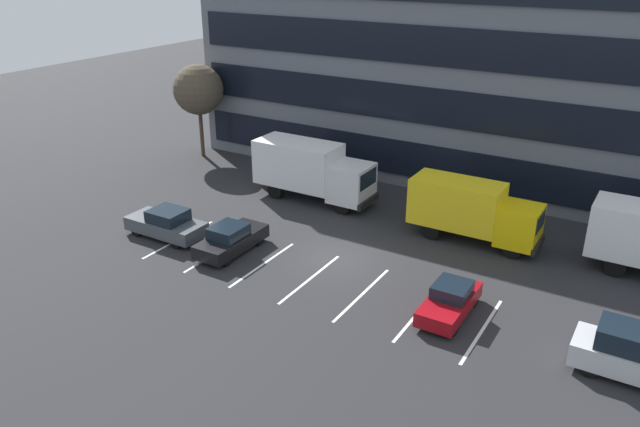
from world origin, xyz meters
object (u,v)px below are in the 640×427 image
at_px(box_truck_white, 312,169).
at_px(box_truck_yellow_all, 472,209).
at_px(sedan_charcoal, 167,224).
at_px(sedan_black, 231,239).
at_px(suv_silver, 635,355).
at_px(bare_tree, 198,90).
at_px(sedan_maroon, 450,301).

distance_m(box_truck_white, box_truck_yellow_all, 10.43).
xyz_separation_m(sedan_charcoal, sedan_black, (4.13, 0.38, -0.04)).
bearing_deg(box_truck_white, box_truck_yellow_all, -3.34).
bearing_deg(suv_silver, sedan_black, 178.83).
xyz_separation_m(box_truck_yellow_all, bare_tree, (-22.10, 3.83, 3.19)).
bearing_deg(sedan_charcoal, box_truck_yellow_all, 29.67).
xyz_separation_m(box_truck_yellow_all, suv_silver, (8.90, -8.14, -0.86)).
distance_m(box_truck_white, sedan_maroon, 14.66).
bearing_deg(sedan_charcoal, bare_tree, 123.24).
distance_m(box_truck_white, sedan_black, 8.46).
xyz_separation_m(box_truck_white, box_truck_yellow_all, (10.41, -0.61, -0.19)).
bearing_deg(sedan_charcoal, sedan_black, 5.18).
bearing_deg(bare_tree, suv_silver, -21.10).
height_order(sedan_maroon, bare_tree, bare_tree).
relative_size(sedan_maroon, sedan_black, 0.93).
xyz_separation_m(box_truck_white, sedan_black, (0.27, -8.36, -1.29)).
xyz_separation_m(sedan_charcoal, bare_tree, (-7.83, 11.95, 4.24)).
bearing_deg(bare_tree, sedan_charcoal, -56.76).
xyz_separation_m(box_truck_yellow_all, sedan_maroon, (1.66, -7.59, -1.14)).
bearing_deg(box_truck_white, sedan_black, -88.12).
bearing_deg(suv_silver, box_truck_white, 155.63).
bearing_deg(suv_silver, sedan_charcoal, 179.97).
relative_size(box_truck_yellow_all, sedan_black, 1.64).
relative_size(box_truck_white, box_truck_yellow_all, 1.11).
bearing_deg(sedan_black, bare_tree, 135.95).
xyz_separation_m(box_truck_white, suv_silver, (19.31, -8.75, -1.05)).
bearing_deg(box_truck_yellow_all, sedan_black, -142.59).
relative_size(box_truck_white, bare_tree, 1.12).
height_order(box_truck_yellow_all, sedan_black, box_truck_yellow_all).
relative_size(box_truck_white, sedan_maroon, 1.94).
height_order(sedan_charcoal, bare_tree, bare_tree).
distance_m(box_truck_yellow_all, suv_silver, 12.09).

